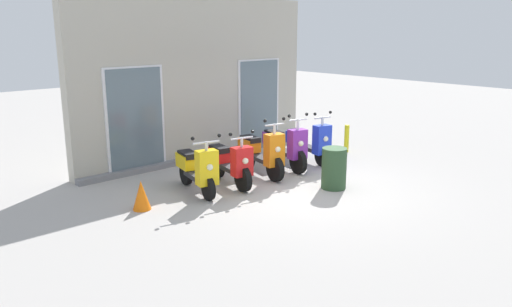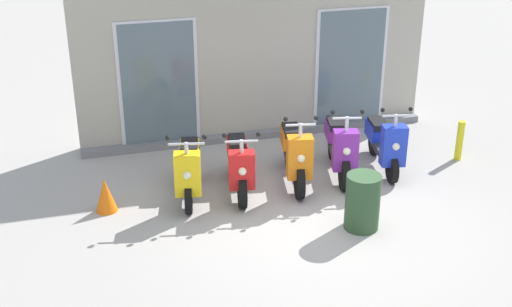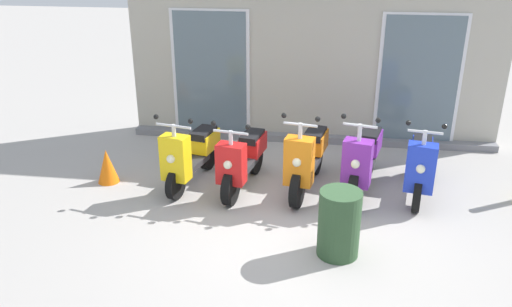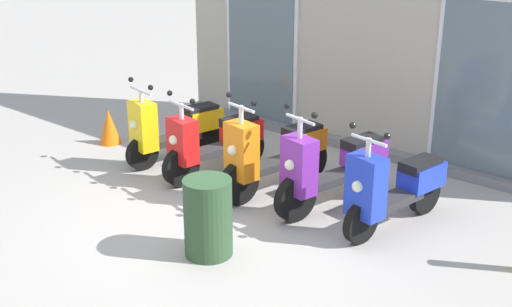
{
  "view_description": "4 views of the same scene",
  "coord_description": "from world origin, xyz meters",
  "px_view_note": "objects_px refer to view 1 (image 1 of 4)",
  "views": [
    {
      "loc": [
        -7.05,
        -6.51,
        3.1
      ],
      "look_at": [
        -0.33,
        0.89,
        0.58
      ],
      "focal_mm": 35.38,
      "sensor_mm": 36.0,
      "label": 1
    },
    {
      "loc": [
        -3.2,
        -8.01,
        4.84
      ],
      "look_at": [
        -0.72,
        0.74,
        0.76
      ],
      "focal_mm": 47.11,
      "sensor_mm": 36.0,
      "label": 2
    },
    {
      "loc": [
        0.24,
        -5.79,
        3.49
      ],
      "look_at": [
        -0.67,
        0.8,
        0.67
      ],
      "focal_mm": 36.74,
      "sensor_mm": 36.0,
      "label": 3
    },
    {
      "loc": [
        4.58,
        -4.71,
        3.3
      ],
      "look_at": [
        0.1,
        0.71,
        0.64
      ],
      "focal_mm": 45.91,
      "sensor_mm": 36.0,
      "label": 4
    }
  ],
  "objects_px": {
    "scooter_yellow": "(197,168)",
    "traffic_cone": "(141,195)",
    "curb_bollard": "(347,139)",
    "scooter_blue": "(309,142)",
    "trash_bin": "(334,168)",
    "scooter_orange": "(261,153)",
    "scooter_purple": "(285,146)",
    "scooter_red": "(230,163)"
  },
  "relations": [
    {
      "from": "scooter_yellow",
      "to": "traffic_cone",
      "type": "distance_m",
      "value": 1.29
    },
    {
      "from": "scooter_yellow",
      "to": "curb_bollard",
      "type": "distance_m",
      "value": 4.71
    },
    {
      "from": "scooter_red",
      "to": "traffic_cone",
      "type": "height_order",
      "value": "scooter_red"
    },
    {
      "from": "traffic_cone",
      "to": "scooter_red",
      "type": "bearing_deg",
      "value": 2.28
    },
    {
      "from": "scooter_purple",
      "to": "scooter_blue",
      "type": "relative_size",
      "value": 1.08
    },
    {
      "from": "scooter_yellow",
      "to": "scooter_purple",
      "type": "distance_m",
      "value": 2.5
    },
    {
      "from": "scooter_purple",
      "to": "trash_bin",
      "type": "xyz_separation_m",
      "value": [
        -0.35,
        -1.7,
        -0.09
      ]
    },
    {
      "from": "scooter_orange",
      "to": "trash_bin",
      "type": "height_order",
      "value": "scooter_orange"
    },
    {
      "from": "scooter_yellow",
      "to": "traffic_cone",
      "type": "xyz_separation_m",
      "value": [
        -1.27,
        -0.11,
        -0.22
      ]
    },
    {
      "from": "scooter_blue",
      "to": "curb_bollard",
      "type": "relative_size",
      "value": 2.22
    },
    {
      "from": "scooter_purple",
      "to": "scooter_red",
      "type": "bearing_deg",
      "value": -175.29
    },
    {
      "from": "scooter_orange",
      "to": "trash_bin",
      "type": "bearing_deg",
      "value": -74.64
    },
    {
      "from": "trash_bin",
      "to": "scooter_red",
      "type": "bearing_deg",
      "value": 131.31
    },
    {
      "from": "scooter_yellow",
      "to": "scooter_blue",
      "type": "relative_size",
      "value": 0.97
    },
    {
      "from": "scooter_orange",
      "to": "trash_bin",
      "type": "relative_size",
      "value": 2.05
    },
    {
      "from": "scooter_blue",
      "to": "trash_bin",
      "type": "distance_m",
      "value": 2.04
    },
    {
      "from": "scooter_red",
      "to": "curb_bollard",
      "type": "distance_m",
      "value": 3.93
    },
    {
      "from": "scooter_blue",
      "to": "trash_bin",
      "type": "xyz_separation_m",
      "value": [
        -1.14,
        -1.69,
        -0.07
      ]
    },
    {
      "from": "scooter_yellow",
      "to": "traffic_cone",
      "type": "relative_size",
      "value": 2.91
    },
    {
      "from": "scooter_orange",
      "to": "scooter_purple",
      "type": "relative_size",
      "value": 0.99
    },
    {
      "from": "traffic_cone",
      "to": "curb_bollard",
      "type": "relative_size",
      "value": 0.74
    },
    {
      "from": "scooter_yellow",
      "to": "scooter_red",
      "type": "relative_size",
      "value": 0.96
    },
    {
      "from": "scooter_yellow",
      "to": "scooter_blue",
      "type": "height_order",
      "value": "scooter_blue"
    },
    {
      "from": "scooter_yellow",
      "to": "curb_bollard",
      "type": "bearing_deg",
      "value": 1.1
    },
    {
      "from": "trash_bin",
      "to": "curb_bollard",
      "type": "bearing_deg",
      "value": 33.27
    },
    {
      "from": "scooter_yellow",
      "to": "traffic_cone",
      "type": "bearing_deg",
      "value": -175.04
    },
    {
      "from": "scooter_orange",
      "to": "scooter_blue",
      "type": "height_order",
      "value": "scooter_orange"
    },
    {
      "from": "scooter_red",
      "to": "scooter_orange",
      "type": "relative_size",
      "value": 0.95
    },
    {
      "from": "scooter_red",
      "to": "traffic_cone",
      "type": "xyz_separation_m",
      "value": [
        -2.05,
        -0.08,
        -0.2
      ]
    },
    {
      "from": "scooter_orange",
      "to": "scooter_blue",
      "type": "distance_m",
      "value": 1.59
    },
    {
      "from": "scooter_orange",
      "to": "traffic_cone",
      "type": "relative_size",
      "value": 3.2
    },
    {
      "from": "curb_bollard",
      "to": "trash_bin",
      "type": "relative_size",
      "value": 0.86
    },
    {
      "from": "scooter_red",
      "to": "traffic_cone",
      "type": "relative_size",
      "value": 3.03
    },
    {
      "from": "scooter_orange",
      "to": "scooter_blue",
      "type": "xyz_separation_m",
      "value": [
        1.59,
        0.07,
        -0.02
      ]
    },
    {
      "from": "scooter_blue",
      "to": "curb_bollard",
      "type": "xyz_separation_m",
      "value": [
        1.41,
        -0.01,
        -0.13
      ]
    },
    {
      "from": "scooter_red",
      "to": "curb_bollard",
      "type": "bearing_deg",
      "value": 1.74
    },
    {
      "from": "scooter_purple",
      "to": "scooter_blue",
      "type": "height_order",
      "value": "scooter_purple"
    },
    {
      "from": "scooter_red",
      "to": "scooter_purple",
      "type": "height_order",
      "value": "scooter_purple"
    },
    {
      "from": "scooter_blue",
      "to": "scooter_red",
      "type": "bearing_deg",
      "value": -177.06
    },
    {
      "from": "traffic_cone",
      "to": "curb_bollard",
      "type": "xyz_separation_m",
      "value": [
        5.97,
        0.2,
        0.09
      ]
    },
    {
      "from": "scooter_purple",
      "to": "curb_bollard",
      "type": "relative_size",
      "value": 2.39
    },
    {
      "from": "curb_bollard",
      "to": "trash_bin",
      "type": "distance_m",
      "value": 3.06
    }
  ]
}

